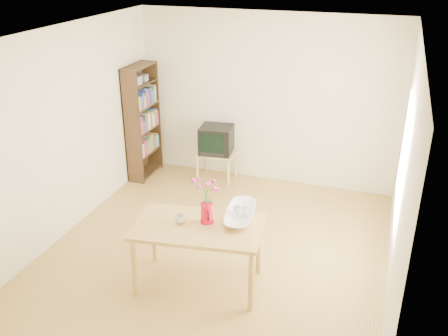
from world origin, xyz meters
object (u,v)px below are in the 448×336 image
at_px(mug, 181,219).
at_px(bowl, 240,199).
at_px(television, 217,139).
at_px(table, 198,233).
at_px(pitcher, 207,213).

height_order(mug, bowl, bowl).
bearing_deg(mug, television, -127.59).
xyz_separation_m(table, mug, (-0.20, -0.00, 0.13)).
xyz_separation_m(table, bowl, (0.36, 0.32, 0.30)).
xyz_separation_m(pitcher, mug, (-0.26, -0.10, -0.06)).
bearing_deg(pitcher, bowl, 7.06).
height_order(bowl, television, bowl).
relative_size(mug, bowl, 0.25).
bearing_deg(pitcher, table, -149.28).
relative_size(pitcher, mug, 1.98).
relative_size(bowl, television, 0.86).
distance_m(table, mug, 0.24).
bearing_deg(table, television, 97.61).
bearing_deg(pitcher, television, 78.48).
bearing_deg(table, mug, 172.18).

